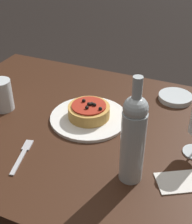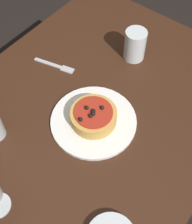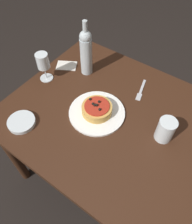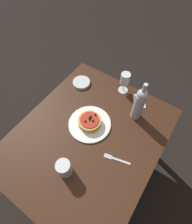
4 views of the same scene
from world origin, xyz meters
name	(u,v)px [view 1 (image 1 of 4)]	position (x,y,z in m)	size (l,w,h in m)	color
dining_table	(67,140)	(0.00, 0.00, 0.63)	(1.11, 0.92, 0.73)	#381E11
dinner_plate	(89,118)	(-0.08, -0.04, 0.74)	(0.29, 0.29, 0.01)	white
pizza	(89,111)	(-0.08, -0.04, 0.77)	(0.16, 0.16, 0.06)	gold
wine_bottle	(133,138)	(-0.32, 0.19, 0.88)	(0.07, 0.07, 0.33)	#B2BCC1
water_cup	(2,95)	(0.26, 0.03, 0.79)	(0.08, 0.08, 0.12)	silver
side_bowl	(175,97)	(-0.35, -0.31, 0.74)	(0.14, 0.14, 0.02)	silver
fork	(23,154)	(0.03, 0.23, 0.73)	(0.06, 0.17, 0.00)	#B7B7BC
paper_napkin	(178,182)	(-0.45, 0.16, 0.73)	(0.15, 0.14, 0.00)	silver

